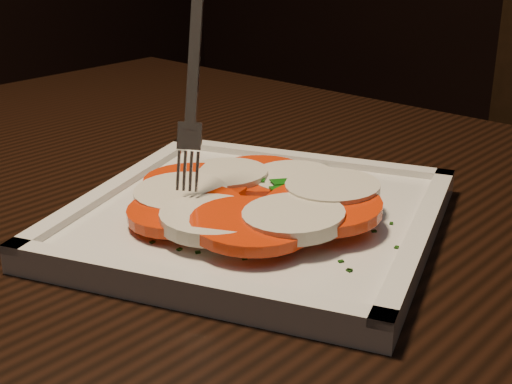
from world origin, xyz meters
name	(u,v)px	position (x,y,z in m)	size (l,w,h in m)	color
table	(265,334)	(-0.15, 0.20, 0.65)	(1.28, 0.93, 0.75)	black
plate	(256,219)	(-0.15, 0.19, 0.76)	(0.26, 0.26, 0.01)	silver
caprese_salad	(256,197)	(-0.15, 0.19, 0.78)	(0.22, 0.21, 0.02)	red
fork	(196,76)	(-0.20, 0.17, 0.87)	(0.02, 0.06, 0.16)	white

